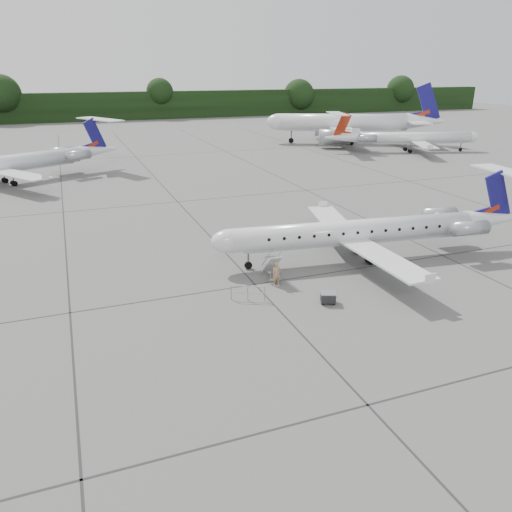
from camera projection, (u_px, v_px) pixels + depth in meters
name	position (u px, v px, depth m)	size (l,w,h in m)	color
ground	(354.00, 283.00, 35.44)	(320.00, 320.00, 0.00)	#5D5D5B
treeline	(124.00, 106.00, 147.78)	(260.00, 4.00, 8.00)	black
main_regional_jet	(355.00, 220.00, 38.68)	(25.37, 18.27, 6.51)	silver
airstair	(272.00, 265.00, 35.89)	(0.85, 2.39, 2.04)	silver
passenger	(277.00, 274.00, 34.72)	(0.63, 0.41, 1.73)	#977552
safety_railing	(248.00, 293.00, 32.61)	(2.20, 0.08, 1.00)	gray
baggage_cart	(328.00, 297.00, 32.24)	(0.94, 0.76, 0.82)	black
bg_narrowbody	(343.00, 114.00, 99.85)	(32.59, 23.47, 11.70)	silver
bg_regional_right	(415.00, 132.00, 90.36)	(26.95, 19.40, 7.07)	silver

